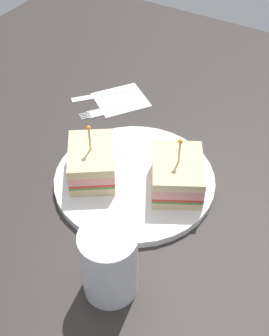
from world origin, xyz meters
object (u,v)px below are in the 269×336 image
object	(u,v)px
plate	(134,180)
sandwich_half_back	(177,174)
napkin	(121,99)
knife	(100,95)
sandwich_half_front	(92,162)
drink_glass	(109,265)
fork	(105,111)

from	to	relation	value
plate	sandwich_half_back	size ratio (longest dim) A/B	2.11
sandwich_half_back	napkin	world-z (taller)	sandwich_half_back
plate	knife	distance (cm)	24.87
plate	sandwich_half_front	bearing A→B (deg)	115.19
drink_glass	sandwich_half_back	bearing A→B (deg)	1.07
napkin	fork	distance (cm)	4.83
napkin	fork	bearing A→B (deg)	173.39
sandwich_half_back	plate	bearing A→B (deg)	103.60
drink_glass	plate	bearing A→B (deg)	21.56
sandwich_half_front	sandwich_half_back	world-z (taller)	sandwich_half_front
plate	drink_glass	xyz separation A→B (cm)	(-17.54, -6.93, 4.31)
plate	napkin	distance (cm)	22.71
sandwich_half_front	knife	xyz separation A→B (cm)	(19.80, 12.15, -3.71)
plate	drink_glass	size ratio (longest dim) A/B	2.41
fork	drink_glass	bearing A→B (deg)	-145.12
knife	sandwich_half_back	bearing A→B (deg)	-121.81
sandwich_half_back	knife	bearing A→B (deg)	58.19
sandwich_half_front	napkin	distance (cm)	22.55
sandwich_half_front	napkin	size ratio (longest dim) A/B	1.23
sandwich_half_front	drink_glass	distance (cm)	19.64
drink_glass	napkin	bearing A→B (deg)	30.43
plate	fork	world-z (taller)	plate
fork	knife	size ratio (longest dim) A/B	1.06
fork	knife	xyz separation A→B (cm)	(3.80, 3.73, 0.00)
plate	napkin	world-z (taller)	plate
sandwich_half_back	sandwich_half_front	bearing A→B (deg)	109.36
drink_glass	napkin	size ratio (longest dim) A/B	1.10
knife	fork	bearing A→B (deg)	-135.57
plate	knife	world-z (taller)	plate
sandwich_half_front	knife	world-z (taller)	sandwich_half_front
sandwich_half_front	drink_glass	bearing A→B (deg)	-138.57
plate	sandwich_half_front	world-z (taller)	sandwich_half_front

